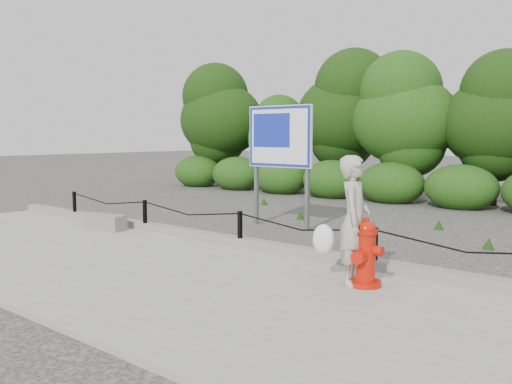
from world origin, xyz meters
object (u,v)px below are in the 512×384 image
Objects in this scene: fire_hydrant at (365,254)px; advertising_sign at (280,142)px; pedestrian at (352,222)px; concrete_block at (104,222)px.

fire_hydrant is 0.33× the size of advertising_sign.
pedestrian reaches higher than fire_hydrant.
concrete_block is 3.91m from advertising_sign.
pedestrian is 4.78m from advertising_sign.
advertising_sign reaches higher than pedestrian.
concrete_block is 0.37× the size of advertising_sign.
pedestrian is at bearing -179.30° from fire_hydrant.
advertising_sign is (-3.68, 3.10, 1.32)m from fire_hydrant.
fire_hydrant is at bearing -39.89° from advertising_sign.
fire_hydrant is at bearing -3.26° from concrete_block.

